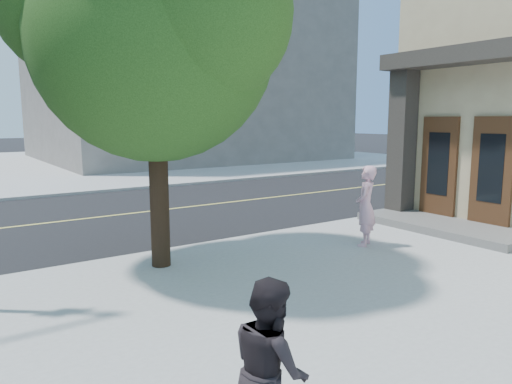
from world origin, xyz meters
TOP-DOWN VIEW (x-y plane):
  - ground at (0.00, 0.00)m, footprint 140.00×140.00m
  - sidewalk_ne at (13.50, 21.50)m, footprint 29.00×25.00m
  - filler_ne at (14.00, 22.00)m, footprint 18.00×16.00m
  - man_on_phone at (6.57, -2.14)m, footprint 0.73×0.67m
  - pedestrian at (1.20, -6.13)m, footprint 0.72×0.83m
  - street_tree at (2.59, -1.02)m, footprint 5.20×4.73m

SIDE VIEW (x-z plane):
  - ground at x=0.00m, z-range 0.00..0.00m
  - sidewalk_ne at x=13.50m, z-range 0.00..0.12m
  - pedestrian at x=1.20m, z-range 0.12..1.57m
  - man_on_phone at x=6.57m, z-range 0.12..1.80m
  - street_tree at x=2.59m, z-range 1.12..8.02m
  - filler_ne at x=14.00m, z-range 0.12..14.12m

